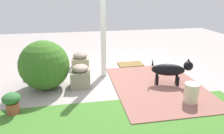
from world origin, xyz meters
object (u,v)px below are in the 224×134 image
at_px(stone_planter_nearest, 80,60).
at_px(terracotta_pot_broad, 12,102).
at_px(doormat, 130,64).
at_px(stone_planter_mid, 81,76).
at_px(ceramic_urn, 191,93).
at_px(terracotta_pot_tall, 42,61).
at_px(round_shrub, 44,65).
at_px(dog, 171,70).
at_px(porch_pillar, 103,31).

distance_m(stone_planter_nearest, terracotta_pot_broad, 2.30).
distance_m(stone_planter_nearest, doormat, 1.34).
distance_m(stone_planter_mid, ceramic_urn, 2.15).
height_order(terracotta_pot_broad, terracotta_pot_tall, terracotta_pot_tall).
relative_size(round_shrub, dog, 1.18).
xyz_separation_m(porch_pillar, ceramic_urn, (-1.33, 1.54, -0.86)).
height_order(terracotta_pot_tall, ceramic_urn, terracotta_pot_tall).
bearing_deg(doormat, stone_planter_nearest, -1.19).
bearing_deg(stone_planter_nearest, terracotta_pot_broad, 59.51).
relative_size(round_shrub, ceramic_urn, 2.66).
xyz_separation_m(round_shrub, doormat, (-2.06, -1.07, -0.48)).
bearing_deg(stone_planter_nearest, porch_pillar, 128.40).
bearing_deg(porch_pillar, stone_planter_nearest, -51.60).
xyz_separation_m(stone_planter_mid, dog, (-1.86, 0.25, 0.11)).
bearing_deg(dog, ceramic_urn, 91.31).
relative_size(stone_planter_mid, round_shrub, 0.48).
xyz_separation_m(terracotta_pot_tall, ceramic_urn, (-2.76, 2.05, -0.08)).
xyz_separation_m(stone_planter_nearest, dog, (-1.82, 1.39, 0.14)).
bearing_deg(ceramic_urn, stone_planter_mid, -29.13).
xyz_separation_m(stone_planter_mid, doormat, (-1.36, -1.12, -0.21)).
bearing_deg(dog, stone_planter_mid, -7.60).
height_order(stone_planter_nearest, terracotta_pot_broad, stone_planter_nearest).
bearing_deg(terracotta_pot_tall, stone_planter_mid, 131.25).
bearing_deg(porch_pillar, dog, 150.39).
relative_size(dog, doormat, 1.29).
relative_size(stone_planter_nearest, round_shrub, 0.46).
distance_m(stone_planter_mid, terracotta_pot_tall, 1.34).
bearing_deg(terracotta_pot_broad, dog, -168.87).
xyz_separation_m(porch_pillar, doormat, (-0.81, -0.62, -1.03)).
relative_size(porch_pillar, terracotta_pot_broad, 5.96).
bearing_deg(terracotta_pot_broad, stone_planter_mid, -143.44).
height_order(porch_pillar, ceramic_urn, porch_pillar).
height_order(stone_planter_mid, dog, dog).
xyz_separation_m(dog, ceramic_urn, (-0.02, 0.80, -0.15)).
relative_size(round_shrub, doormat, 1.52).
relative_size(terracotta_pot_broad, dog, 0.42).
bearing_deg(stone_planter_nearest, dog, 142.64).
distance_m(terracotta_pot_broad, doormat, 3.17).
xyz_separation_m(terracotta_pot_broad, terracotta_pot_tall, (-0.25, -1.84, 0.06)).
distance_m(stone_planter_nearest, ceramic_urn, 2.86).
bearing_deg(dog, porch_pillar, -29.61).
bearing_deg(ceramic_urn, stone_planter_nearest, -49.95).
height_order(stone_planter_nearest, terracotta_pot_tall, terracotta_pot_tall).
height_order(stone_planter_mid, terracotta_pot_tall, terracotta_pot_tall).
xyz_separation_m(porch_pillar, stone_planter_mid, (0.55, 0.50, -0.82)).
bearing_deg(ceramic_urn, porch_pillar, -49.28).
height_order(stone_planter_nearest, round_shrub, round_shrub).
height_order(stone_planter_nearest, dog, dog).
xyz_separation_m(ceramic_urn, doormat, (0.52, -2.16, -0.17)).
relative_size(stone_planter_mid, terracotta_pot_broad, 1.35).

